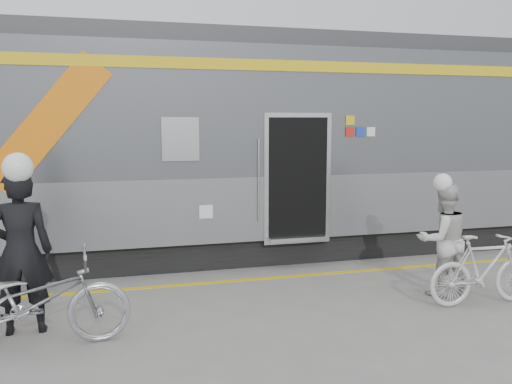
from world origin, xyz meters
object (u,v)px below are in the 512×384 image
object	(u,v)px
bicycle_left	(34,301)
bicycle_right	(484,270)
woman	(443,240)
man	(20,252)

from	to	relation	value
bicycle_left	bicycle_right	world-z (taller)	bicycle_left
bicycle_left	woman	bearing A→B (deg)	-88.08
bicycle_left	woman	world-z (taller)	woman
woman	bicycle_right	size ratio (longest dim) A/B	0.99
woman	bicycle_right	world-z (taller)	woman
man	bicycle_left	distance (m)	0.74
bicycle_left	bicycle_right	size ratio (longest dim) A/B	1.26
bicycle_left	woman	size ratio (longest dim) A/B	1.27
bicycle_left	bicycle_right	bearing A→B (deg)	-93.75
man	bicycle_left	bearing A→B (deg)	106.60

